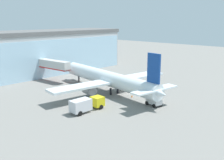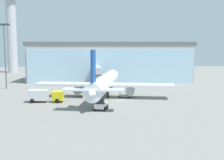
{
  "view_description": "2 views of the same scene",
  "coord_description": "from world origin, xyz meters",
  "px_view_note": "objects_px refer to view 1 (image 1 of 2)",
  "views": [
    {
      "loc": [
        -49.03,
        -37.02,
        17.63
      ],
      "look_at": [
        -3.73,
        2.96,
        3.32
      ],
      "focal_mm": 42.0,
      "sensor_mm": 36.0,
      "label": 1
    },
    {
      "loc": [
        -5.98,
        -56.94,
        10.91
      ],
      "look_at": [
        -1.53,
        5.61,
        3.8
      ],
      "focal_mm": 42.0,
      "sensor_mm": 36.0,
      "label": 2
    }
  ],
  "objects_px": {
    "airplane": "(109,79)",
    "safety_cone_wingtip": "(73,108)",
    "baggage_cart": "(127,88)",
    "safety_cone_nose": "(132,96)",
    "jet_bridge": "(50,64)",
    "pushback_tug": "(154,101)",
    "catering_truck": "(86,104)"
  },
  "relations": [
    {
      "from": "airplane",
      "to": "pushback_tug",
      "type": "relative_size",
      "value": 10.24
    },
    {
      "from": "jet_bridge",
      "to": "pushback_tug",
      "type": "xyz_separation_m",
      "value": [
        0.5,
        -34.96,
        -3.66
      ]
    },
    {
      "from": "jet_bridge",
      "to": "baggage_cart",
      "type": "xyz_separation_m",
      "value": [
        6.36,
        -23.06,
        -4.13
      ]
    },
    {
      "from": "pushback_tug",
      "to": "baggage_cart",
      "type": "bearing_deg",
      "value": -10.65
    },
    {
      "from": "airplane",
      "to": "pushback_tug",
      "type": "distance_m",
      "value": 13.93
    },
    {
      "from": "safety_cone_nose",
      "to": "baggage_cart",
      "type": "bearing_deg",
      "value": 49.21
    },
    {
      "from": "airplane",
      "to": "baggage_cart",
      "type": "bearing_deg",
      "value": -100.62
    },
    {
      "from": "safety_cone_nose",
      "to": "jet_bridge",
      "type": "bearing_deg",
      "value": 94.42
    },
    {
      "from": "jet_bridge",
      "to": "safety_cone_nose",
      "type": "bearing_deg",
      "value": -178.86
    },
    {
      "from": "safety_cone_nose",
      "to": "safety_cone_wingtip",
      "type": "xyz_separation_m",
      "value": [
        -14.25,
        3.71,
        0.0
      ]
    },
    {
      "from": "catering_truck",
      "to": "pushback_tug",
      "type": "xyz_separation_m",
      "value": [
        11.63,
        -7.99,
        -0.49
      ]
    },
    {
      "from": "baggage_cart",
      "to": "safety_cone_nose",
      "type": "height_order",
      "value": "baggage_cart"
    },
    {
      "from": "jet_bridge",
      "to": "pushback_tug",
      "type": "height_order",
      "value": "jet_bridge"
    },
    {
      "from": "pushback_tug",
      "to": "safety_cone_nose",
      "type": "relative_size",
      "value": 6.48
    },
    {
      "from": "baggage_cart",
      "to": "safety_cone_wingtip",
      "type": "bearing_deg",
      "value": -158.87
    },
    {
      "from": "baggage_cart",
      "to": "pushback_tug",
      "type": "relative_size",
      "value": 0.88
    },
    {
      "from": "catering_truck",
      "to": "pushback_tug",
      "type": "bearing_deg",
      "value": -30.27
    },
    {
      "from": "airplane",
      "to": "safety_cone_nose",
      "type": "xyz_separation_m",
      "value": [
        0.4,
        -6.64,
        -3.03
      ]
    },
    {
      "from": "baggage_cart",
      "to": "safety_cone_nose",
      "type": "relative_size",
      "value": 5.73
    },
    {
      "from": "jet_bridge",
      "to": "airplane",
      "type": "distance_m",
      "value": 21.4
    },
    {
      "from": "airplane",
      "to": "baggage_cart",
      "type": "xyz_separation_m",
      "value": [
        4.6,
        -1.77,
        -2.81
      ]
    },
    {
      "from": "jet_bridge",
      "to": "safety_cone_wingtip",
      "type": "xyz_separation_m",
      "value": [
        -12.1,
        -24.22,
        -4.36
      ]
    },
    {
      "from": "jet_bridge",
      "to": "catering_truck",
      "type": "distance_m",
      "value": 29.34
    },
    {
      "from": "pushback_tug",
      "to": "jet_bridge",
      "type": "bearing_deg",
      "value": 16.39
    },
    {
      "from": "safety_cone_wingtip",
      "to": "pushback_tug",
      "type": "bearing_deg",
      "value": -40.44
    },
    {
      "from": "jet_bridge",
      "to": "catering_truck",
      "type": "bearing_deg",
      "value": 154.29
    },
    {
      "from": "catering_truck",
      "to": "airplane",
      "type": "bearing_deg",
      "value": 27.99
    },
    {
      "from": "baggage_cart",
      "to": "safety_cone_wingtip",
      "type": "distance_m",
      "value": 18.49
    },
    {
      "from": "airplane",
      "to": "safety_cone_wingtip",
      "type": "bearing_deg",
      "value": 112.4
    },
    {
      "from": "jet_bridge",
      "to": "safety_cone_wingtip",
      "type": "relative_size",
      "value": 26.66
    },
    {
      "from": "safety_cone_wingtip",
      "to": "baggage_cart",
      "type": "bearing_deg",
      "value": 3.6
    },
    {
      "from": "jet_bridge",
      "to": "safety_cone_nose",
      "type": "xyz_separation_m",
      "value": [
        2.16,
        -27.93,
        -4.36
      ]
    }
  ]
}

